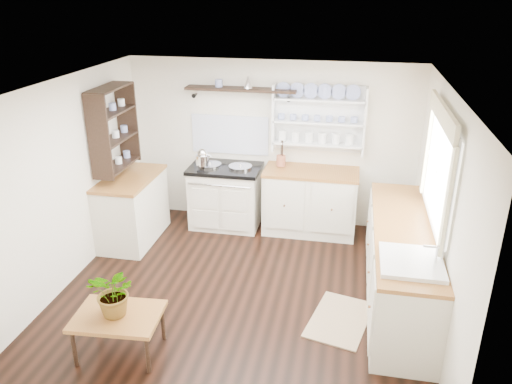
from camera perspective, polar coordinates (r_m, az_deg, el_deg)
floor at (r=5.80m, az=-1.55°, el=-10.95°), size 4.00×3.80×0.01m
wall_back at (r=7.01m, az=1.76°, el=5.55°), size 4.00×0.02×2.30m
wall_right at (r=5.22m, az=20.28°, el=-2.08°), size 0.02×3.80×2.30m
wall_left at (r=5.99m, az=-20.68°, el=1.04°), size 0.02×3.80×2.30m
ceiling at (r=4.92m, az=-1.84°, el=11.99°), size 4.00×3.80×0.01m
window at (r=5.20m, az=20.12°, el=2.80°), size 0.08×1.55×1.22m
aga_cooker at (r=7.06m, az=-3.48°, el=-0.41°), size 0.99×0.69×0.91m
back_cabinets at (r=6.90m, az=6.20°, el=-0.97°), size 1.27×0.63×0.90m
right_cabinets at (r=5.57m, az=16.13°, el=-7.90°), size 0.62×2.43×0.90m
belfast_sink at (r=4.76m, az=17.17°, el=-8.89°), size 0.55×0.60×0.45m
left_cabinets at (r=6.84m, az=-13.95°, el=-1.76°), size 0.62×1.13×0.90m
plate_rack at (r=6.79m, az=7.22°, el=8.38°), size 1.20×0.22×0.90m
high_shelf at (r=6.78m, az=-1.75°, el=11.58°), size 1.50×0.29×0.16m
left_shelving at (r=6.54m, az=-15.97°, el=7.08°), size 0.28×0.80×1.05m
kettle at (r=6.81m, az=-6.14°, el=3.98°), size 0.18×0.18×0.23m
utensil_crock at (r=6.83m, az=2.87°, el=3.59°), size 0.13×0.13×0.15m
center_table at (r=4.88m, az=-15.49°, el=-13.77°), size 0.82×0.61×0.42m
potted_plant at (r=4.72m, az=-15.85°, el=-10.99°), size 0.50×0.46×0.48m
floor_rug at (r=5.39m, az=9.54°, el=-14.16°), size 0.73×0.95×0.02m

